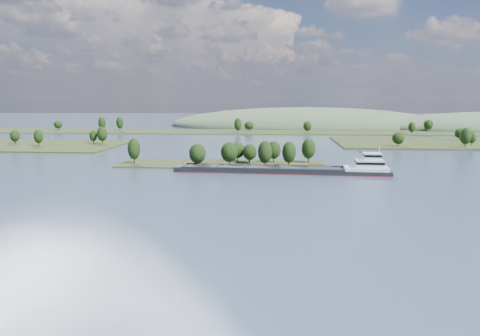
{
  "coord_description": "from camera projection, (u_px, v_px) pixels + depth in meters",
  "views": [
    {
      "loc": [
        27.38,
        -45.95,
        32.54
      ],
      "look_at": [
        13.11,
        130.0,
        6.0
      ],
      "focal_mm": 35.0,
      "sensor_mm": 36.0,
      "label": 1
    }
  ],
  "objects": [
    {
      "name": "cargo_barge",
      "position": [
        296.0,
        169.0,
        204.49
      ],
      "size": [
        94.7,
        16.87,
        12.74
      ],
      "color": "black",
      "rests_on": "ground"
    },
    {
      "name": "back_shoreline",
      "position": [
        257.0,
        132.0,
        445.71
      ],
      "size": [
        900.0,
        60.0,
        15.31
      ],
      "color": "#253116",
      "rests_on": "ground"
    },
    {
      "name": "ground",
      "position": [
        202.0,
        188.0,
        170.6
      ],
      "size": [
        1800.0,
        1800.0,
        0.0
      ],
      "primitive_type": "plane",
      "color": "#34435B",
      "rests_on": "ground"
    },
    {
      "name": "hill_west",
      "position": [
        306.0,
        126.0,
        540.35
      ],
      "size": [
        320.0,
        160.0,
        44.0
      ],
      "primitive_type": "ellipsoid",
      "color": "#40543A",
      "rests_on": "ground"
    },
    {
      "name": "tree_island",
      "position": [
        234.0,
        157.0,
        227.21
      ],
      "size": [
        100.0,
        32.22,
        13.79
      ],
      "color": "#253116",
      "rests_on": "ground"
    }
  ]
}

